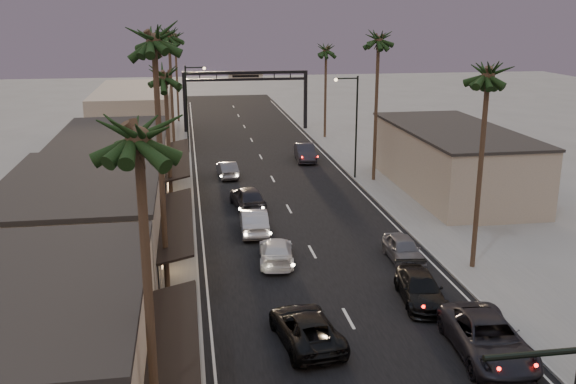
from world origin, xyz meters
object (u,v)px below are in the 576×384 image
object	(u,v)px
palm_rc	(326,46)
streetlight_left	(189,102)
curbside_near	(488,338)
palm_la	(137,122)
palm_far	(175,34)
palm_lc	(165,70)
palm_ld	(169,32)
palm_rb	(379,35)
oncoming_silver	(254,221)
streetlight_right	(353,119)
palm_ra	(489,67)
oncoming_pickup	(306,328)
arch	(246,86)
curbside_black	(420,289)
palm_lb	(153,32)

from	to	relation	value
palm_rc	streetlight_left	bearing A→B (deg)	-158.86
palm_rc	curbside_near	size ratio (longest dim) A/B	2.00
palm_la	palm_far	bearing A→B (deg)	89.75
palm_lc	palm_rc	size ratio (longest dim) A/B	1.00
palm_far	palm_ld	bearing A→B (deg)	-90.75
streetlight_left	palm_rb	world-z (taller)	palm_rb
palm_la	palm_far	xyz separation A→B (m)	(0.30, 69.00, 0.00)
streetlight_left	palm_la	bearing A→B (deg)	-91.96
palm_ld	oncoming_silver	xyz separation A→B (m)	(5.46, -22.83, -11.61)
streetlight_right	palm_far	bearing A→B (deg)	114.76
streetlight_left	palm_ra	xyz separation A→B (m)	(15.52, -34.00, 6.11)
palm_ld	palm_rc	distance (m)	19.51
palm_ra	oncoming_pickup	bearing A→B (deg)	-147.86
arch	streetlight_right	xyz separation A→B (m)	(6.92, -25.00, -0.20)
streetlight_right	palm_rb	world-z (taller)	palm_rb
palm_ra	curbside_black	xyz separation A→B (m)	(-4.55, -3.76, -10.73)
curbside_black	streetlight_left	bearing A→B (deg)	112.73
palm_la	curbside_black	size ratio (longest dim) A/B	2.67
arch	streetlight_left	size ratio (longest dim) A/B	1.69
palm_ld	oncoming_silver	size ratio (longest dim) A/B	2.90
palm_rb	palm_far	world-z (taller)	palm_rb
palm_ra	palm_lc	bearing A→B (deg)	145.10
streetlight_left	palm_lc	bearing A→B (deg)	-94.37
palm_ld	palm_far	size ratio (longest dim) A/B	1.08
palm_lc	palm_rc	xyz separation A→B (m)	(17.20, 28.00, 0.00)
streetlight_left	palm_ld	bearing A→B (deg)	-119.25
palm_far	streetlight_left	bearing A→B (deg)	-86.05
palm_la	palm_ra	xyz separation A→B (m)	(17.20, 15.00, 0.00)
palm_la	oncoming_silver	bearing A→B (deg)	76.75
curbside_near	palm_ld	bearing A→B (deg)	112.88
palm_far	oncoming_pickup	distance (m)	62.15
arch	palm_la	xyz separation A→B (m)	(-8.60, -61.00, 5.91)
palm_rc	oncoming_silver	size ratio (longest dim) A/B	2.49
streetlight_right	oncoming_silver	bearing A→B (deg)	-128.11
palm_far	oncoming_silver	size ratio (longest dim) A/B	2.69
streetlight_right	oncoming_pickup	world-z (taller)	streetlight_right
palm_lb	palm_rc	size ratio (longest dim) A/B	1.25
palm_ra	oncoming_pickup	xyz separation A→B (m)	(-11.05, -6.94, -10.71)
palm_ld	palm_la	bearing A→B (deg)	-90.00
curbside_black	palm_lb	bearing A→B (deg)	178.60
palm_ld	palm_far	distance (m)	23.02
palm_ra	palm_far	xyz separation A→B (m)	(-16.90, 54.00, 0.00)
curbside_black	palm_lc	bearing A→B (deg)	135.28
palm_rb	palm_rc	size ratio (longest dim) A/B	1.16
palm_ra	curbside_near	size ratio (longest dim) A/B	2.17
streetlight_right	palm_la	bearing A→B (deg)	-113.32
oncoming_pickup	palm_lc	bearing A→B (deg)	-79.40
palm_lc	palm_rb	xyz separation A→B (m)	(17.20, 8.00, 1.95)
palm_rc	oncoming_pickup	size ratio (longest dim) A/B	2.32
palm_lc	curbside_black	world-z (taller)	palm_lc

